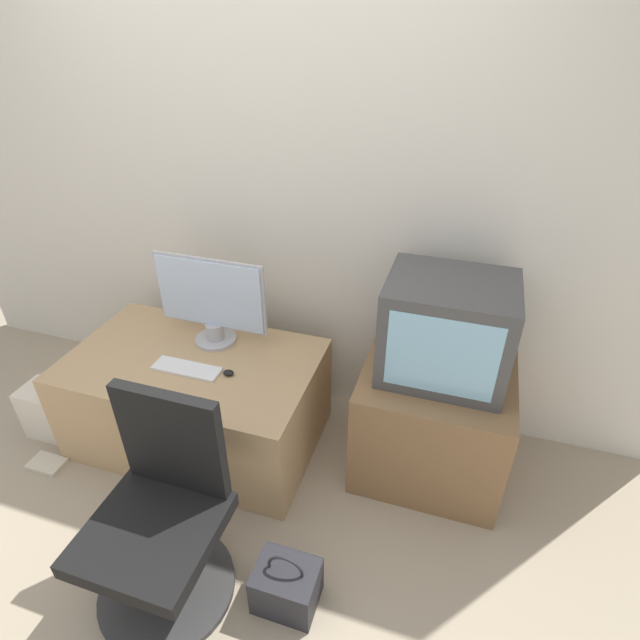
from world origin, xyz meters
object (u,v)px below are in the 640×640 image
at_px(crt_tv, 446,329).
at_px(handbag, 287,585).
at_px(cardboard_box_lower, 48,410).
at_px(book, 47,464).
at_px(main_monitor, 211,301).
at_px(office_chair, 162,523).
at_px(keyboard, 187,369).
at_px(mouse, 229,373).

height_order(crt_tv, handbag, crt_tv).
distance_m(crt_tv, handbag, 1.27).
relative_size(cardboard_box_lower, book, 1.66).
bearing_deg(main_monitor, handbag, -51.11).
bearing_deg(handbag, main_monitor, 128.89).
distance_m(office_chair, book, 1.09).
xyz_separation_m(keyboard, office_chair, (0.27, -0.70, -0.18)).
xyz_separation_m(crt_tv, office_chair, (-0.94, -0.99, -0.48)).
height_order(main_monitor, office_chair, main_monitor).
bearing_deg(crt_tv, handbag, -115.33).
height_order(mouse, crt_tv, crt_tv).
bearing_deg(cardboard_box_lower, keyboard, 9.28).
distance_m(office_chair, handbag, 0.56).
height_order(mouse, office_chair, office_chair).
height_order(keyboard, crt_tv, crt_tv).
xyz_separation_m(keyboard, mouse, (0.22, 0.03, 0.01)).
distance_m(main_monitor, office_chair, 1.09).
height_order(crt_tv, cardboard_box_lower, crt_tv).
bearing_deg(crt_tv, book, -161.02).
bearing_deg(book, main_monitor, 41.50).
relative_size(main_monitor, cardboard_box_lower, 1.97).
bearing_deg(book, mouse, 23.12).
bearing_deg(main_monitor, mouse, -51.53).
distance_m(cardboard_box_lower, book, 0.31).
xyz_separation_m(crt_tv, handbag, (-0.44, -0.94, -0.74)).
distance_m(main_monitor, crt_tv, 1.19).
bearing_deg(crt_tv, mouse, -165.12).
bearing_deg(handbag, cardboard_box_lower, 162.78).
distance_m(mouse, handbag, 0.97).
bearing_deg(book, office_chair, -18.33).
relative_size(main_monitor, office_chair, 0.68).
distance_m(keyboard, book, 0.97).
height_order(handbag, book, handbag).
relative_size(keyboard, cardboard_box_lower, 1.13).
xyz_separation_m(crt_tv, book, (-1.92, -0.66, -0.83)).
xyz_separation_m(main_monitor, mouse, (0.20, -0.25, -0.23)).
bearing_deg(cardboard_box_lower, office_chair, -26.06).
relative_size(mouse, crt_tv, 0.10).
bearing_deg(main_monitor, crt_tv, 0.60).
distance_m(mouse, book, 1.15).
relative_size(main_monitor, handbag, 2.06).
bearing_deg(office_chair, handbag, 5.79).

